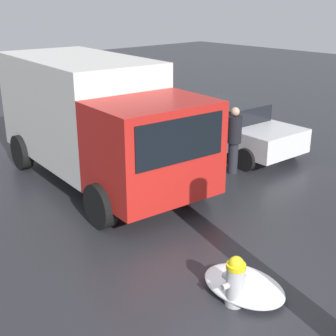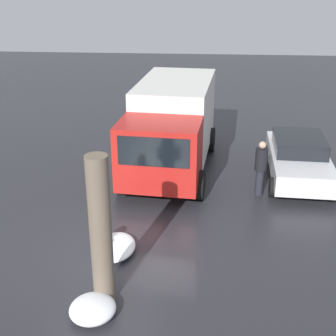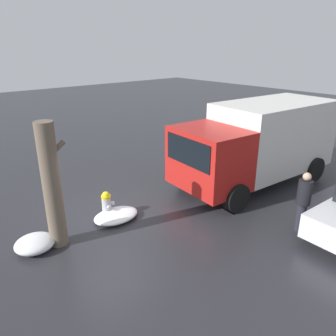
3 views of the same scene
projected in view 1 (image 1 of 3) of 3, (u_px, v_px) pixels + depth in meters
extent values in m
plane|color=#28282D|center=(234.00, 304.00, 6.86)|extent=(60.00, 60.00, 0.00)
cylinder|color=#B7B7BC|center=(235.00, 287.00, 6.76)|extent=(0.27, 0.27, 0.60)
cylinder|color=yellow|center=(236.00, 266.00, 6.64)|extent=(0.29, 0.29, 0.08)
sphere|color=yellow|center=(236.00, 264.00, 6.63)|extent=(0.23, 0.23, 0.23)
cylinder|color=#B7B7BC|center=(227.00, 276.00, 6.88)|extent=(0.12, 0.13, 0.11)
cylinder|color=#B7B7BC|center=(225.00, 286.00, 6.64)|extent=(0.10, 0.11, 0.09)
cylinder|color=#B7B7BC|center=(245.00, 278.00, 6.83)|extent=(0.10, 0.11, 0.09)
cube|color=red|center=(153.00, 148.00, 9.29)|extent=(1.97, 2.52, 1.91)
cube|color=black|center=(181.00, 141.00, 8.48)|extent=(0.20, 1.99, 0.84)
cube|color=silver|center=(80.00, 107.00, 11.53)|extent=(4.64, 2.75, 2.44)
cylinder|color=black|center=(195.00, 179.00, 10.35)|extent=(0.92, 0.36, 0.90)
cylinder|color=black|center=(100.00, 206.00, 9.02)|extent=(0.92, 0.36, 0.90)
cylinder|color=black|center=(102.00, 136.00, 13.46)|extent=(0.92, 0.36, 0.90)
cylinder|color=black|center=(22.00, 152.00, 12.12)|extent=(0.92, 0.36, 0.90)
cylinder|color=#23232D|center=(233.00, 158.00, 11.82)|extent=(0.25, 0.25, 0.81)
cylinder|color=black|center=(234.00, 129.00, 11.56)|extent=(0.37, 0.37, 0.68)
sphere|color=tan|center=(235.00, 112.00, 11.41)|extent=(0.22, 0.22, 0.22)
cube|color=silver|center=(231.00, 130.00, 13.47)|extent=(4.24, 1.99, 0.63)
cube|color=black|center=(227.00, 110.00, 13.43)|extent=(2.07, 1.67, 0.47)
cylinder|color=black|center=(289.00, 146.00, 13.08)|extent=(0.61, 0.23, 0.60)
cylinder|color=black|center=(246.00, 159.00, 12.02)|extent=(0.61, 0.23, 0.60)
cylinder|color=black|center=(218.00, 126.00, 15.14)|extent=(0.61, 0.23, 0.60)
cylinder|color=black|center=(176.00, 135.00, 14.08)|extent=(0.61, 0.23, 0.60)
ellipsoid|color=white|center=(244.00, 285.00, 7.10)|extent=(1.36, 0.97, 0.23)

